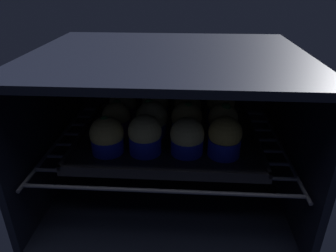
% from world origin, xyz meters
% --- Properties ---
extents(oven_cavity, '(0.59, 0.47, 0.37)m').
position_xyz_m(oven_cavity, '(0.00, 0.26, 0.17)').
color(oven_cavity, black).
rests_on(oven_cavity, ground).
extents(oven_rack, '(0.55, 0.42, 0.01)m').
position_xyz_m(oven_rack, '(0.00, 0.22, 0.14)').
color(oven_rack, '#444756').
rests_on(oven_rack, oven_cavity).
extents(baking_tray, '(0.42, 0.34, 0.02)m').
position_xyz_m(baking_tray, '(0.00, 0.23, 0.15)').
color(baking_tray, black).
rests_on(baking_tray, oven_rack).
extents(muffin_row0_col0, '(0.07, 0.07, 0.09)m').
position_xyz_m(muffin_row0_col0, '(-0.13, 0.14, 0.19)').
color(muffin_row0_col0, '#1928B7').
rests_on(muffin_row0_col0, baking_tray).
extents(muffin_row0_col1, '(0.07, 0.07, 0.09)m').
position_xyz_m(muffin_row0_col1, '(-0.04, 0.14, 0.19)').
color(muffin_row0_col1, '#1928B7').
rests_on(muffin_row0_col1, baking_tray).
extents(muffin_row0_col2, '(0.07, 0.07, 0.08)m').
position_xyz_m(muffin_row0_col2, '(0.05, 0.15, 0.19)').
color(muffin_row0_col2, '#1928B7').
rests_on(muffin_row0_col2, baking_tray).
extents(muffin_row0_col3, '(0.07, 0.07, 0.09)m').
position_xyz_m(muffin_row0_col3, '(0.13, 0.14, 0.19)').
color(muffin_row0_col3, '#1928B7').
rests_on(muffin_row0_col3, baking_tray).
extents(muffin_row1_col0, '(0.07, 0.07, 0.08)m').
position_xyz_m(muffin_row1_col0, '(-0.12, 0.23, 0.19)').
color(muffin_row1_col0, '#7A238C').
rests_on(muffin_row1_col0, baking_tray).
extents(muffin_row1_col1, '(0.08, 0.08, 0.09)m').
position_xyz_m(muffin_row1_col1, '(-0.04, 0.23, 0.19)').
color(muffin_row1_col1, '#1928B7').
rests_on(muffin_row1_col1, baking_tray).
extents(muffin_row1_col2, '(0.07, 0.07, 0.09)m').
position_xyz_m(muffin_row1_col2, '(0.04, 0.23, 0.19)').
color(muffin_row1_col2, '#1928B7').
rests_on(muffin_row1_col2, baking_tray).
extents(muffin_row1_col3, '(0.07, 0.07, 0.09)m').
position_xyz_m(muffin_row1_col3, '(0.13, 0.23, 0.19)').
color(muffin_row1_col3, '#1928B7').
rests_on(muffin_row1_col3, baking_tray).
extents(muffin_row2_col0, '(0.07, 0.07, 0.08)m').
position_xyz_m(muffin_row2_col0, '(-0.13, 0.31, 0.19)').
color(muffin_row2_col0, '#7A238C').
rests_on(muffin_row2_col0, baking_tray).
extents(muffin_row2_col1, '(0.07, 0.07, 0.09)m').
position_xyz_m(muffin_row2_col1, '(-0.04, 0.31, 0.19)').
color(muffin_row2_col1, '#1928B7').
rests_on(muffin_row2_col1, baking_tray).
extents(muffin_row2_col2, '(0.07, 0.07, 0.08)m').
position_xyz_m(muffin_row2_col2, '(0.05, 0.31, 0.19)').
color(muffin_row2_col2, '#1928B7').
rests_on(muffin_row2_col2, baking_tray).
extents(muffin_row2_col3, '(0.07, 0.07, 0.09)m').
position_xyz_m(muffin_row2_col3, '(0.13, 0.31, 0.19)').
color(muffin_row2_col3, '#1928B7').
rests_on(muffin_row2_col3, baking_tray).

